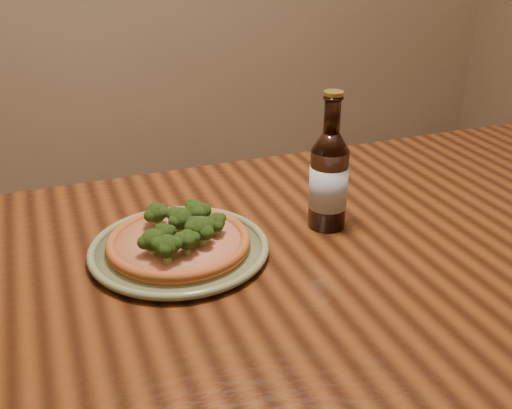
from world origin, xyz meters
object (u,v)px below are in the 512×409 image
object	(u,v)px
plate	(179,249)
beer_bottle	(329,179)
pizza	(179,240)
table	(362,283)

from	to	relation	value
plate	beer_bottle	xyz separation A→B (m)	(0.29, 0.01, 0.09)
plate	beer_bottle	world-z (taller)	beer_bottle
beer_bottle	plate	bearing A→B (deg)	-158.19
pizza	beer_bottle	size ratio (longest dim) A/B	0.96
pizza	plate	bearing A→B (deg)	113.17
table	plate	world-z (taller)	plate
table	plate	distance (m)	0.35
table	beer_bottle	world-z (taller)	beer_bottle
pizza	beer_bottle	bearing A→B (deg)	1.34
table	beer_bottle	size ratio (longest dim) A/B	6.15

